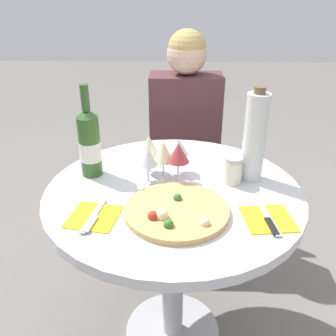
% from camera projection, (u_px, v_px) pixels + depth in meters
% --- Properties ---
extents(ground_plane, '(12.00, 12.00, 0.00)m').
position_uv_depth(ground_plane, '(172.00, 332.00, 1.67)').
color(ground_plane, slate).
rests_on(ground_plane, ground).
extents(dining_table, '(0.92, 0.92, 0.74)m').
position_uv_depth(dining_table, '(173.00, 221.00, 1.40)').
color(dining_table, '#B2B2B7').
rests_on(dining_table, ground_plane).
extents(chair_behind_diner, '(0.37, 0.37, 0.92)m').
position_uv_depth(chair_behind_diner, '(184.00, 162.00, 2.19)').
color(chair_behind_diner, silver).
rests_on(chair_behind_diner, ground_plane).
extents(seated_diner, '(0.38, 0.41, 1.20)m').
position_uv_depth(seated_diner, '(185.00, 156.00, 2.03)').
color(seated_diner, '#512D33').
rests_on(seated_diner, ground_plane).
extents(pizza_large, '(0.34, 0.34, 0.05)m').
position_uv_depth(pizza_large, '(176.00, 211.00, 1.19)').
color(pizza_large, tan).
rests_on(pizza_large, dining_table).
extents(wine_bottle, '(0.08, 0.08, 0.35)m').
position_uv_depth(wine_bottle, '(90.00, 143.00, 1.38)').
color(wine_bottle, '#2D5623').
rests_on(wine_bottle, dining_table).
extents(tall_carafe, '(0.08, 0.08, 0.35)m').
position_uv_depth(tall_carafe, '(255.00, 137.00, 1.33)').
color(tall_carafe, silver).
rests_on(tall_carafe, dining_table).
extents(sugar_shaker, '(0.07, 0.07, 0.10)m').
position_uv_depth(sugar_shaker, '(233.00, 170.00, 1.36)').
color(sugar_shaker, silver).
rests_on(sugar_shaker, dining_table).
extents(wine_glass_back_left, '(0.07, 0.07, 0.15)m').
position_uv_depth(wine_glass_back_left, '(149.00, 146.00, 1.41)').
color(wine_glass_back_left, silver).
rests_on(wine_glass_back_left, dining_table).
extents(wine_glass_front_left, '(0.07, 0.07, 0.13)m').
position_uv_depth(wine_glass_front_left, '(148.00, 157.00, 1.34)').
color(wine_glass_front_left, silver).
rests_on(wine_glass_front_left, dining_table).
extents(wine_glass_center, '(0.08, 0.08, 0.14)m').
position_uv_depth(wine_glass_center, '(163.00, 152.00, 1.37)').
color(wine_glass_center, silver).
rests_on(wine_glass_center, dining_table).
extents(wine_glass_back_right, '(0.08, 0.08, 0.14)m').
position_uv_depth(wine_glass_back_right, '(178.00, 147.00, 1.41)').
color(wine_glass_back_right, silver).
rests_on(wine_glass_back_right, dining_table).
extents(wine_glass_front_right, '(0.08, 0.08, 0.15)m').
position_uv_depth(wine_glass_front_right, '(178.00, 153.00, 1.33)').
color(wine_glass_front_right, silver).
rests_on(wine_glass_front_right, dining_table).
extents(place_setting_left, '(0.17, 0.19, 0.01)m').
position_uv_depth(place_setting_left, '(94.00, 217.00, 1.18)').
color(place_setting_left, yellow).
rests_on(place_setting_left, dining_table).
extents(place_setting_right, '(0.17, 0.19, 0.01)m').
position_uv_depth(place_setting_right, '(268.00, 219.00, 1.17)').
color(place_setting_right, yellow).
rests_on(place_setting_right, dining_table).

